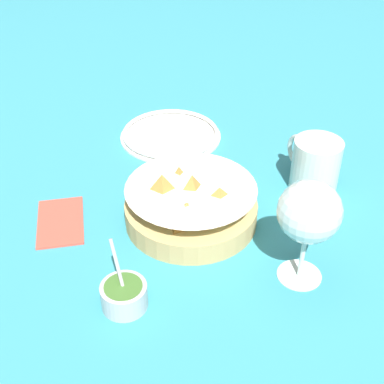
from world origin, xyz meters
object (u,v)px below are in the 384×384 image
wine_glass (309,214)px  side_plate (171,134)px  beer_mug (315,167)px  sauce_cup (124,295)px  food_basket (191,205)px

wine_glass → side_plate: (0.44, -0.01, -0.11)m
wine_glass → beer_mug: wine_glass is taller
sauce_cup → beer_mug: size_ratio=0.79×
sauce_cup → side_plate: (0.38, -0.25, -0.01)m
sauce_cup → wine_glass: 0.27m
wine_glass → beer_mug: 0.24m
food_basket → sauce_cup: size_ratio=2.24×
sauce_cup → beer_mug: bearing=-75.7°
food_basket → sauce_cup: 0.20m
sauce_cup → wine_glass: wine_glass is taller
beer_mug → side_plate: (0.28, 0.15, -0.04)m
sauce_cup → wine_glass: size_ratio=0.59×
side_plate → food_basket: bearing=161.1°
wine_glass → beer_mug: (0.17, -0.15, -0.07)m
beer_mug → side_plate: bearing=27.8°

